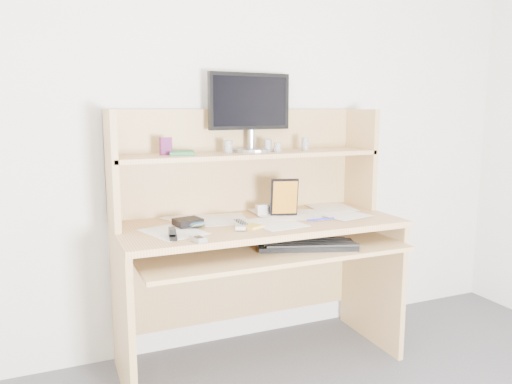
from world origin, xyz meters
name	(u,v)px	position (x,y,z in m)	size (l,w,h in m)	color
back_wall	(236,119)	(0.00, 1.80, 1.25)	(3.60, 0.04, 2.50)	silver
desk	(254,228)	(0.00, 1.56, 0.69)	(1.40, 0.70, 1.30)	tan
paper_clutter	(260,220)	(0.00, 1.48, 0.75)	(1.32, 0.54, 0.01)	white
keyboard	(306,245)	(0.15, 1.27, 0.67)	(0.49, 0.31, 0.03)	black
tv_remote	(241,224)	(-0.14, 1.39, 0.76)	(0.05, 0.17, 0.02)	#ACABA6
flip_phone	(198,238)	(-0.39, 1.22, 0.77)	(0.04, 0.08, 0.02)	silver
stapler	(173,232)	(-0.48, 1.32, 0.77)	(0.03, 0.12, 0.04)	black
wallet	(188,222)	(-0.36, 1.51, 0.77)	(0.12, 0.10, 0.03)	black
sticky_note_pad	(252,226)	(-0.09, 1.37, 0.76)	(0.08, 0.08, 0.01)	#F2FF43
digital_camera	(264,209)	(0.08, 1.60, 0.78)	(0.09, 0.03, 0.05)	#B8B9BB
game_case	(284,197)	(0.15, 1.51, 0.85)	(0.14, 0.02, 0.20)	black
blue_pen	(321,219)	(0.28, 1.36, 0.76)	(0.01, 0.01, 0.15)	#1C25D4
card_box	(166,146)	(-0.43, 1.64, 1.12)	(0.06, 0.02, 0.09)	maroon
shelf_book	(182,153)	(-0.35, 1.64, 1.09)	(0.12, 0.16, 0.02)	#2F753D
chip_stack_a	(228,147)	(-0.11, 1.64, 1.11)	(0.05, 0.05, 0.06)	black
chip_stack_b	(268,145)	(0.11, 1.63, 1.11)	(0.04, 0.04, 0.06)	silver
chip_stack_c	(278,147)	(0.15, 1.60, 1.11)	(0.04, 0.04, 0.05)	black
chip_stack_d	(305,144)	(0.32, 1.61, 1.12)	(0.04, 0.04, 0.07)	silver
monitor	(250,110)	(0.04, 1.70, 1.30)	(0.47, 0.23, 0.41)	#9B9BA0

